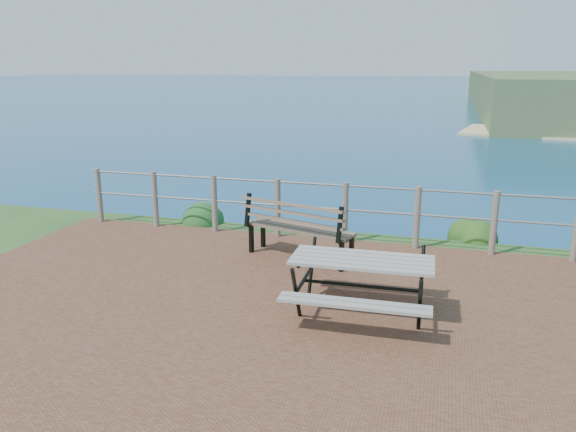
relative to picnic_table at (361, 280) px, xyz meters
name	(u,v)px	position (x,y,z in m)	size (l,w,h in m)	color
ground	(289,333)	(-0.68, -0.66, -0.44)	(10.00, 7.00, 0.12)	brown
ocean	(448,74)	(-0.68, 199.34, -0.44)	(1200.00, 1200.00, 0.00)	#156D83
safety_railing	(345,209)	(-0.68, 2.69, 0.13)	(9.40, 0.10, 1.00)	#6B5B4C
picnic_table	(361,280)	(0.00, 0.00, 0.00)	(1.64, 1.41, 0.68)	gray
park_bench	(300,219)	(-1.18, 1.71, 0.19)	(1.75, 0.89, 0.96)	brown
shrub_lip_west	(216,220)	(-3.29, 3.43, -0.44)	(0.84, 0.84, 0.61)	#205623
shrub_lip_east	(471,237)	(1.35, 3.61, -0.44)	(0.72, 0.72, 0.45)	#204816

